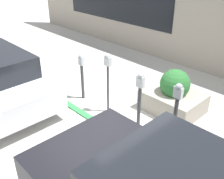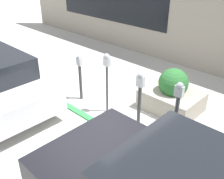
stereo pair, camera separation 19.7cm
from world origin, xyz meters
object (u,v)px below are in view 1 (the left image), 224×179
at_px(parking_meter_nearest, 176,108).
at_px(parking_meter_middle, 108,70).
at_px(planter_box, 173,96).
at_px(parking_meter_fourth, 82,72).
at_px(parking_meter_second, 140,93).

distance_m(parking_meter_nearest, parking_meter_middle, 1.89).
height_order(parking_meter_nearest, planter_box, parking_meter_nearest).
bearing_deg(parking_meter_fourth, planter_box, -148.89).
relative_size(parking_meter_nearest, planter_box, 1.03).
xyz_separation_m(parking_meter_nearest, planter_box, (0.80, -1.18, -0.51)).
xyz_separation_m(parking_meter_second, planter_box, (-0.12, -1.17, -0.46)).
relative_size(parking_meter_second, planter_box, 0.97).
height_order(parking_meter_nearest, parking_meter_fourth, parking_meter_nearest).
bearing_deg(parking_meter_fourth, parking_meter_middle, -178.28).
distance_m(parking_meter_second, planter_box, 1.26).
relative_size(parking_meter_middle, planter_box, 1.10).
relative_size(parking_meter_middle, parking_meter_fourth, 1.22).
bearing_deg(planter_box, parking_meter_nearest, 124.30).
distance_m(parking_meter_second, parking_meter_middle, 0.99).
bearing_deg(parking_meter_second, parking_meter_fourth, 2.00).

